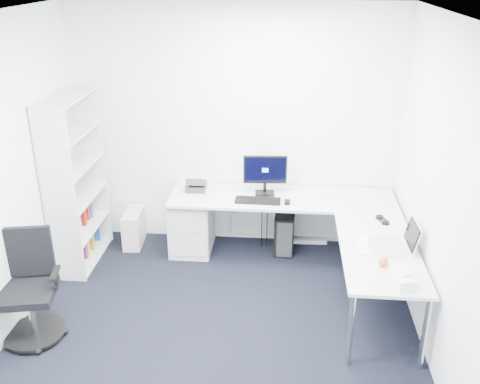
# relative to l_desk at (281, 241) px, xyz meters

# --- Properties ---
(ground) EXTENTS (4.20, 4.20, 0.00)m
(ground) POSITION_rel_l_desk_xyz_m (-0.55, -1.40, -0.35)
(ground) COLOR black
(ceiling) EXTENTS (4.20, 4.20, 0.00)m
(ceiling) POSITION_rel_l_desk_xyz_m (-0.55, -1.40, 2.35)
(ceiling) COLOR white
(wall_back) EXTENTS (3.60, 0.02, 2.70)m
(wall_back) POSITION_rel_l_desk_xyz_m (-0.55, 0.70, 1.00)
(wall_back) COLOR white
(wall_back) RESTS_ON ground
(wall_right) EXTENTS (0.02, 4.20, 2.70)m
(wall_right) POSITION_rel_l_desk_xyz_m (1.25, -1.40, 1.00)
(wall_right) COLOR white
(wall_right) RESTS_ON ground
(l_desk) EXTENTS (2.43, 1.36, 0.71)m
(l_desk) POSITION_rel_l_desk_xyz_m (0.00, 0.00, 0.00)
(l_desk) COLOR silver
(l_desk) RESTS_ON ground
(drawer_pedestal) EXTENTS (0.45, 0.56, 0.69)m
(drawer_pedestal) POSITION_rel_l_desk_xyz_m (-1.01, 0.37, -0.01)
(drawer_pedestal) COLOR silver
(drawer_pedestal) RESTS_ON ground
(bookshelf) EXTENTS (0.36, 0.92, 1.84)m
(bookshelf) POSITION_rel_l_desk_xyz_m (-2.17, 0.05, 0.56)
(bookshelf) COLOR silver
(bookshelf) RESTS_ON ground
(task_chair) EXTENTS (0.65, 0.65, 0.98)m
(task_chair) POSITION_rel_l_desk_xyz_m (-2.13, -1.31, 0.13)
(task_chair) COLOR black
(task_chair) RESTS_ON ground
(black_pc_tower) EXTENTS (0.23, 0.49, 0.47)m
(black_pc_tower) POSITION_rel_l_desk_xyz_m (0.04, 0.48, -0.12)
(black_pc_tower) COLOR black
(black_pc_tower) RESTS_ON ground
(beige_pc_tower) EXTENTS (0.22, 0.44, 0.41)m
(beige_pc_tower) POSITION_rel_l_desk_xyz_m (-1.71, 0.44, -0.15)
(beige_pc_tower) COLOR #BEB8A1
(beige_pc_tower) RESTS_ON ground
(power_strip) EXTENTS (0.39, 0.08, 0.04)m
(power_strip) POSITION_rel_l_desk_xyz_m (0.34, 0.63, -0.33)
(power_strip) COLOR white
(power_strip) RESTS_ON ground
(monitor) EXTENTS (0.48, 0.18, 0.45)m
(monitor) POSITION_rel_l_desk_xyz_m (-0.19, 0.40, 0.58)
(monitor) COLOR black
(monitor) RESTS_ON l_desk
(black_keyboard) EXTENTS (0.49, 0.19, 0.02)m
(black_keyboard) POSITION_rel_l_desk_xyz_m (-0.26, 0.19, 0.37)
(black_keyboard) COLOR black
(black_keyboard) RESTS_ON l_desk
(mouse) EXTENTS (0.06, 0.10, 0.03)m
(mouse) POSITION_rel_l_desk_xyz_m (0.05, 0.17, 0.37)
(mouse) COLOR black
(mouse) RESTS_ON l_desk
(desk_phone) EXTENTS (0.21, 0.21, 0.15)m
(desk_phone) POSITION_rel_l_desk_xyz_m (-0.96, 0.44, 0.43)
(desk_phone) COLOR #2B2B2D
(desk_phone) RESTS_ON l_desk
(laptop) EXTENTS (0.38, 0.37, 0.26)m
(laptop) POSITION_rel_l_desk_xyz_m (0.93, -0.69, 0.49)
(laptop) COLOR silver
(laptop) RESTS_ON l_desk
(white_keyboard) EXTENTS (0.15, 0.38, 0.01)m
(white_keyboard) POSITION_rel_l_desk_xyz_m (0.74, -0.66, 0.36)
(white_keyboard) COLOR white
(white_keyboard) RESTS_ON l_desk
(headphones) EXTENTS (0.17, 0.21, 0.05)m
(headphones) POSITION_rel_l_desk_xyz_m (0.99, -0.16, 0.38)
(headphones) COLOR black
(headphones) RESTS_ON l_desk
(orange_fruit) EXTENTS (0.08, 0.08, 0.08)m
(orange_fruit) POSITION_rel_l_desk_xyz_m (0.86, -1.01, 0.40)
(orange_fruit) COLOR orange
(orange_fruit) RESTS_ON l_desk
(tissue_box) EXTENTS (0.18, 0.28, 0.09)m
(tissue_box) POSITION_rel_l_desk_xyz_m (0.97, -1.27, 0.40)
(tissue_box) COLOR white
(tissue_box) RESTS_ON l_desk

